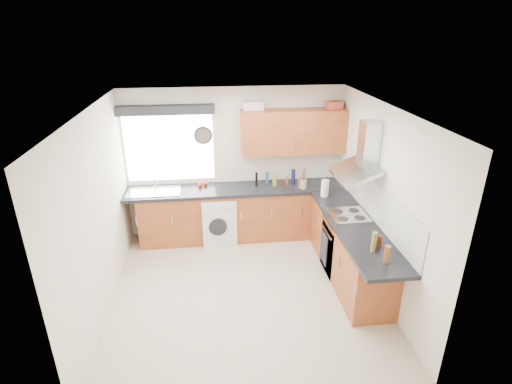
{
  "coord_description": "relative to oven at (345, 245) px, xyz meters",
  "views": [
    {
      "loc": [
        -0.4,
        -4.55,
        3.42
      ],
      "look_at": [
        0.25,
        0.85,
        1.1
      ],
      "focal_mm": 28.0,
      "sensor_mm": 36.0,
      "label": 1
    }
  ],
  "objects": [
    {
      "name": "bottle_2",
      "position": [
        0.03,
        -1.2,
        0.59
      ],
      "size": [
        0.07,
        0.07,
        0.21
      ],
      "primitive_type": "cylinder",
      "color": "brown",
      "rests_on": "worktop_right"
    },
    {
      "name": "casserole",
      "position": [
        -1.2,
        1.42,
        1.79
      ],
      "size": [
        0.33,
        0.25,
        0.13
      ],
      "primitive_type": "cube",
      "rotation": [
        0.0,
        0.0,
        0.06
      ],
      "color": "silver",
      "rests_on": "upper_cabinets"
    },
    {
      "name": "jar_6",
      "position": [
        -1.16,
        1.25,
        0.6
      ],
      "size": [
        0.04,
        0.04,
        0.24
      ],
      "primitive_type": "cylinder",
      "color": "black",
      "rests_on": "worktop_back"
    },
    {
      "name": "kitchen_roll",
      "position": [
        -0.15,
        0.71,
        0.62
      ],
      "size": [
        0.15,
        0.15,
        0.26
      ],
      "primitive_type": "cylinder",
      "rotation": [
        0.0,
        0.0,
        0.27
      ],
      "color": "silver",
      "rests_on": "worktop_right"
    },
    {
      "name": "ground_plane",
      "position": [
        -1.5,
        -0.3,
        -0.42
      ],
      "size": [
        3.6,
        3.6,
        0.0
      ],
      "primitive_type": "plane",
      "color": "beige"
    },
    {
      "name": "splashback",
      "position": [
        0.29,
        0.0,
        0.75
      ],
      "size": [
        0.01,
        3.0,
        0.54
      ],
      "primitive_type": "cube",
      "color": "white",
      "rests_on": "wall_right"
    },
    {
      "name": "base_cab_right",
      "position": [
        0.01,
        -0.15,
        0.01
      ],
      "size": [
        0.58,
        2.1,
        0.86
      ],
      "primitive_type": "cube",
      "color": "brown",
      "rests_on": "ground_plane"
    },
    {
      "name": "tomato_cluster",
      "position": [
        -2.06,
        1.35,
        0.52
      ],
      "size": [
        0.16,
        0.16,
        0.07
      ],
      "primitive_type": null,
      "rotation": [
        0.0,
        0.0,
        -0.01
      ],
      "color": "#B9260C",
      "rests_on": "worktop_back"
    },
    {
      "name": "jar_5",
      "position": [
        -0.54,
        1.26,
        0.61
      ],
      "size": [
        0.06,
        0.06,
        0.26
      ],
      "primitive_type": "cylinder",
      "color": "#141343",
      "rests_on": "worktop_back"
    },
    {
      "name": "jar_0",
      "position": [
        -0.64,
        1.26,
        0.55
      ],
      "size": [
        0.04,
        0.04,
        0.13
      ],
      "primitive_type": "cylinder",
      "color": "brown",
      "rests_on": "worktop_back"
    },
    {
      "name": "base_cab_corner",
      "position": [
        0.0,
        1.2,
        0.01
      ],
      "size": [
        0.6,
        0.6,
        0.86
      ],
      "primitive_type": "cube",
      "color": "brown",
      "rests_on": "ground_plane"
    },
    {
      "name": "extractor_hood",
      "position": [
        0.1,
        -0.0,
        1.34
      ],
      "size": [
        0.52,
        0.78,
        0.66
      ],
      "primitive_type": null,
      "color": "silver",
      "rests_on": "wall_right"
    },
    {
      "name": "oven",
      "position": [
        0.0,
        0.0,
        0.0
      ],
      "size": [
        0.56,
        0.58,
        0.85
      ],
      "primitive_type": "cube",
      "color": "black",
      "rests_on": "ground_plane"
    },
    {
      "name": "sink",
      "position": [
        -2.83,
        1.2,
        0.52
      ],
      "size": [
        0.84,
        0.46,
        0.1
      ],
      "primitive_type": null,
      "color": "silver",
      "rests_on": "worktop_back"
    },
    {
      "name": "wall_back",
      "position": [
        -1.5,
        1.5,
        0.82
      ],
      "size": [
        3.6,
        0.02,
        2.5
      ],
      "primitive_type": "cube",
      "color": "silver",
      "rests_on": "ground_plane"
    },
    {
      "name": "bottle_3",
      "position": [
        -0.03,
        -0.96,
        0.61
      ],
      "size": [
        0.06,
        0.06,
        0.25
      ],
      "primitive_type": "cylinder",
      "color": "olive",
      "rests_on": "worktop_right"
    },
    {
      "name": "wall_left",
      "position": [
        -3.3,
        -0.3,
        0.82
      ],
      "size": [
        0.02,
        3.6,
        2.5
      ],
      "primitive_type": "cube",
      "color": "silver",
      "rests_on": "ground_plane"
    },
    {
      "name": "storage_box",
      "position": [
        0.1,
        1.36,
        1.78
      ],
      "size": [
        0.26,
        0.22,
        0.11
      ],
      "primitive_type": "cube",
      "rotation": [
        0.0,
        0.0,
        0.1
      ],
      "color": "#CA4F36",
      "rests_on": "upper_cabinets"
    },
    {
      "name": "hob_plate",
      "position": [
        0.0,
        0.0,
        0.49
      ],
      "size": [
        0.52,
        0.52,
        0.01
      ],
      "primitive_type": "cube",
      "color": "silver",
      "rests_on": "worktop_right"
    },
    {
      "name": "utensil_pot",
      "position": [
        -0.41,
        1.05,
        0.56
      ],
      "size": [
        0.11,
        0.11,
        0.15
      ],
      "primitive_type": "cylinder",
      "rotation": [
        0.0,
        0.0,
        -0.1
      ],
      "color": "gray",
      "rests_on": "worktop_back"
    },
    {
      "name": "base_cab_back",
      "position": [
        -1.6,
        1.21,
        0.01
      ],
      "size": [
        3.0,
        0.58,
        0.86
      ],
      "primitive_type": "cube",
      "color": "brown",
      "rests_on": "ground_plane"
    },
    {
      "name": "worktop_right",
      "position": [
        0.0,
        -0.3,
        0.46
      ],
      "size": [
        0.62,
        2.42,
        0.05
      ],
      "primitive_type": "cube",
      "color": "black",
      "rests_on": "base_cab_right"
    },
    {
      "name": "washing_machine",
      "position": [
        -1.83,
        1.1,
        -0.02
      ],
      "size": [
        0.62,
        0.61,
        0.81
      ],
      "primitive_type": "cube",
      "rotation": [
        0.0,
        0.0,
        0.14
      ],
      "color": "silver",
      "rests_on": "ground_plane"
    },
    {
      "name": "jar_4",
      "position": [
        -0.47,
        1.09,
        0.57
      ],
      "size": [
        0.05,
        0.05,
        0.17
      ],
      "primitive_type": "cylinder",
      "color": "brown",
      "rests_on": "worktop_back"
    },
    {
      "name": "bottle_0",
      "position": [
        0.01,
        -0.88,
        0.59
      ],
      "size": [
        0.07,
        0.07,
        0.22
      ],
      "primitive_type": "cylinder",
      "color": "#1C5021",
      "rests_on": "worktop_right"
    },
    {
      "name": "upper_cabinets",
      "position": [
        -0.55,
        1.32,
        1.38
      ],
      "size": [
        1.7,
        0.35,
        0.7
      ],
      "primitive_type": "cube",
      "color": "brown",
      "rests_on": "wall_back"
    },
    {
      "name": "bottle_1",
      "position": [
        0.09,
        -0.86,
        0.56
      ],
      "size": [
        0.06,
        0.06,
        0.14
      ],
      "primitive_type": "cylinder",
      "color": "maroon",
      "rests_on": "worktop_right"
    },
    {
      "name": "wall_front",
      "position": [
        -1.5,
        -2.1,
        0.82
      ],
      "size": [
        3.6,
        0.02,
        2.5
      ],
      "primitive_type": "cube",
      "color": "silver",
      "rests_on": "ground_plane"
    },
    {
      "name": "jar_1",
      "position": [
        -0.71,
        1.21,
        0.53
      ],
      "size": [
        0.04,
        0.04,
        0.1
      ],
      "primitive_type": "cylinder",
      "color": "maroon",
      "rests_on": "worktop_back"
    },
    {
      "name": "ceiling",
      "position": [
        -1.5,
        -0.3,
        2.08
      ],
      "size": [
        3.6,
        3.6,
        0.02
      ],
      "primitive_type": "cube",
      "color": "white",
      "rests_on": "wall_back"
    },
    {
      "name": "worktop_back",
      "position": [
        -1.5,
        1.2,
        0.46
      ],
      "size": [
        3.6,
        0.62,
        0.05
      ],
      "primitive_type": "cube",
      "color": "black",
      "rests_on": "base_cab_back"
    },
    {
      "name": "window",
      "position": [
        -2.55,
        1.49,
        1.12
      ],
      "size": [
        1.4,
        0.02,
        1.1
      ],
      "primitive_type": "cube",
      "color": "silver",
      "rests_on": "wall_back"
    },
    {
      "name": "window_blind",
      "position": [
        -2.55,
        1.4,
        1.76
      ],
      "size": [
        1.5,
        0.18,
        0.14
      ],
      "primitive_type": "cube",
      "color": "black",
      "rests_on": "wall_back"
    },
    {
      "name": "jar_3",
      "position": [
        -0.97,
        1.32,
        0.59
      ],
      "size": [
        0.05,
        0.05,
        0.21
      ],
      "primitive_type": "cylinder",
      "color": "navy",
      "rests_on": "worktop_back"
    },
    {
      "name": "wall_clock",
      "position": [
        -2.0,
        1.48,
        1.31
      ],
      "size": [
        0.3,
        0.04,
        0.3
      ],
      "primitive_type": "cylinder",
      "rotation": [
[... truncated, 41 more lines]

